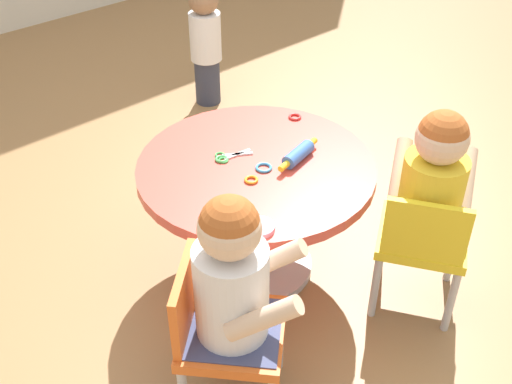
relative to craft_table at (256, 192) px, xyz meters
The scene contains 14 objects.
ground_plane 0.37m from the craft_table, ahead, with size 10.00×10.00×0.00m, color #9E7247.
craft_table is the anchor object (origin of this frame).
child_chair_left 0.61m from the craft_table, 141.28° to the right, with size 0.42×0.42×0.54m.
seated_child_left 0.62m from the craft_table, 137.49° to the right, with size 0.43×0.44×0.51m.
child_chair_right 0.61m from the craft_table, 60.28° to the right, with size 0.42×0.42×0.54m.
seated_child_right 0.62m from the craft_table, 56.49° to the right, with size 0.44×0.41×0.51m.
toddler_standing 1.40m from the craft_table, 59.71° to the left, with size 0.17×0.17×0.67m.
rolling_pin 0.21m from the craft_table, 32.30° to the right, with size 0.23×0.08×0.05m.
craft_scissors 0.17m from the craft_table, 114.01° to the left, with size 0.14×0.10×0.01m.
playdough_blob_0 0.38m from the craft_table, 129.84° to the right, with size 0.10×0.10×0.02m, color pink.
cookie_cutter_0 0.17m from the craft_table, 140.35° to the right, with size 0.05×0.05×0.01m, color orange.
cookie_cutter_1 0.38m from the craft_table, 23.19° to the left, with size 0.05×0.05×0.01m, color red.
cookie_cutter_2 0.14m from the craft_table, 96.85° to the right, with size 0.06×0.06×0.01m, color #3F99D8.
cookie_cutter_3 0.18m from the craft_table, 127.66° to the left, with size 0.05×0.05×0.01m, color #4CB259.
Camera 1 is at (-1.21, -1.37, 1.73)m, focal length 44.17 mm.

